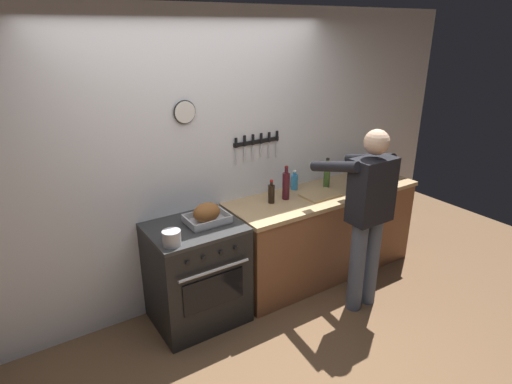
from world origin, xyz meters
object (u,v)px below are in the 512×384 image
object	(u,v)px
bottle_soy_sauce	(271,193)
bottle_olive_oil	(327,176)
bottle_dish_soap	(294,182)
bottle_wine_red	(286,185)
person_cook	(368,210)
roasting_pan	(207,214)
stove	(197,274)
saucepan	(172,238)
cutting_board	(321,195)

from	to	relation	value
bottle_soy_sauce	bottle_olive_oil	bearing A→B (deg)	0.97
bottle_dish_soap	bottle_wine_red	world-z (taller)	bottle_wine_red
bottle_dish_soap	bottle_olive_oil	world-z (taller)	bottle_olive_oil
person_cook	bottle_olive_oil	xyz separation A→B (m)	(0.16, 0.70, 0.08)
bottle_soy_sauce	bottle_wine_red	xyz separation A→B (m)	(0.17, 0.00, 0.04)
roasting_pan	bottle_dish_soap	world-z (taller)	bottle_dish_soap
stove	bottle_soy_sauce	bearing A→B (deg)	4.25
person_cook	bottle_soy_sauce	world-z (taller)	person_cook
saucepan	bottle_olive_oil	xyz separation A→B (m)	(1.78, 0.27, 0.07)
roasting_pan	bottle_dish_soap	distance (m)	1.11
roasting_pan	bottle_wine_red	distance (m)	0.86
stove	person_cook	size ratio (longest dim) A/B	0.54
bottle_wine_red	bottle_olive_oil	bearing A→B (deg)	0.95
cutting_board	bottle_olive_oil	world-z (taller)	bottle_olive_oil
bottle_soy_sauce	roasting_pan	bearing A→B (deg)	-175.33
roasting_pan	bottle_olive_oil	size ratio (longest dim) A/B	1.13
bottle_soy_sauce	bottle_dish_soap	world-z (taller)	bottle_soy_sauce
stove	bottle_soy_sauce	distance (m)	0.98
cutting_board	bottle_dish_soap	xyz separation A→B (m)	(-0.10, 0.28, 0.07)
bottle_soy_sauce	bottle_dish_soap	distance (m)	0.42
bottle_dish_soap	bottle_olive_oil	bearing A→B (deg)	-26.73
saucepan	cutting_board	xyz separation A→B (m)	(1.59, 0.14, -0.05)
person_cook	bottle_olive_oil	distance (m)	0.72
stove	bottle_olive_oil	distance (m)	1.61
bottle_soy_sauce	bottle_dish_soap	size ratio (longest dim) A/B	1.13
bottle_dish_soap	bottle_wine_red	distance (m)	0.28
bottle_wine_red	bottle_olive_oil	xyz separation A→B (m)	(0.52, 0.01, -0.01)
bottle_wine_red	stove	bearing A→B (deg)	-176.30
stove	bottle_wine_red	world-z (taller)	bottle_wine_red
saucepan	bottle_wine_red	distance (m)	1.29
stove	bottle_wine_red	size ratio (longest dim) A/B	2.76
cutting_board	bottle_soy_sauce	size ratio (longest dim) A/B	1.62
cutting_board	bottle_wine_red	world-z (taller)	bottle_wine_red
roasting_pan	saucepan	distance (m)	0.45
roasting_pan	saucepan	world-z (taller)	roasting_pan
bottle_wine_red	roasting_pan	bearing A→B (deg)	-176.04
roasting_pan	bottle_olive_oil	world-z (taller)	bottle_olive_oil
bottle_dish_soap	bottle_olive_oil	xyz separation A→B (m)	(0.29, -0.15, 0.05)
person_cook	saucepan	size ratio (longest dim) A/B	11.87
cutting_board	bottle_olive_oil	bearing A→B (deg)	34.78
bottle_olive_oil	cutting_board	bearing A→B (deg)	-145.22
person_cook	cutting_board	bearing A→B (deg)	0.07
person_cook	bottle_dish_soap	xyz separation A→B (m)	(-0.14, 0.85, 0.03)
person_cook	bottle_soy_sauce	size ratio (longest dim) A/B	7.47
person_cook	bottle_dish_soap	world-z (taller)	person_cook
saucepan	stove	bearing A→B (deg)	36.15
roasting_pan	bottle_dish_soap	bearing A→B (deg)	11.26
bottle_dish_soap	bottle_wine_red	bearing A→B (deg)	-145.11
cutting_board	bottle_olive_oil	distance (m)	0.26
bottle_soy_sauce	bottle_dish_soap	bearing A→B (deg)	22.10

